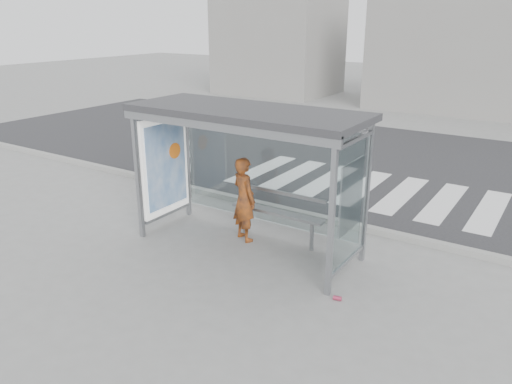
% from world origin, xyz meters
% --- Properties ---
extents(ground, '(80.00, 80.00, 0.00)m').
position_xyz_m(ground, '(0.00, 0.00, 0.00)').
color(ground, gray).
rests_on(ground, ground).
extents(road, '(30.00, 10.00, 0.01)m').
position_xyz_m(road, '(0.00, 7.00, 0.00)').
color(road, '#232325').
rests_on(road, ground).
extents(curb, '(30.00, 0.18, 0.12)m').
position_xyz_m(curb, '(0.00, 1.95, 0.06)').
color(curb, gray).
rests_on(curb, ground).
extents(crosswalk, '(7.55, 3.00, 0.00)m').
position_xyz_m(crosswalk, '(1.00, 4.50, 0.00)').
color(crosswalk, silver).
rests_on(crosswalk, ground).
extents(bus_shelter, '(4.25, 1.65, 2.62)m').
position_xyz_m(bus_shelter, '(-0.37, 0.06, 1.98)').
color(bus_shelter, gray).
rests_on(bus_shelter, ground).
extents(building_left, '(6.00, 5.00, 6.00)m').
position_xyz_m(building_left, '(-10.00, 18.00, 3.00)').
color(building_left, gray).
rests_on(building_left, ground).
extents(building_center, '(8.00, 5.00, 5.00)m').
position_xyz_m(building_center, '(0.00, 18.00, 2.50)').
color(building_center, gray).
rests_on(building_center, ground).
extents(person, '(0.71, 0.60, 1.65)m').
position_xyz_m(person, '(-0.25, 0.30, 0.82)').
color(person, '#EB4616').
rests_on(person, ground).
extents(bench, '(1.92, 0.23, 0.99)m').
position_xyz_m(bench, '(0.32, 0.58, 0.58)').
color(bench, slate).
rests_on(bench, ground).
extents(soda_can, '(0.14, 0.10, 0.07)m').
position_xyz_m(soda_can, '(2.20, -0.78, 0.04)').
color(soda_can, '#C93B5F').
rests_on(soda_can, ground).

